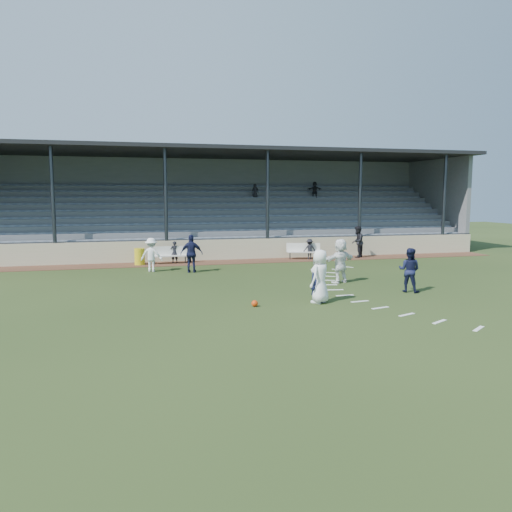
% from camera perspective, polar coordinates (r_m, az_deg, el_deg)
% --- Properties ---
extents(ground, '(90.00, 90.00, 0.00)m').
position_cam_1_polar(ground, '(18.30, 1.91, -4.96)').
color(ground, '#283917').
rests_on(ground, ground).
extents(cinder_track, '(34.00, 2.00, 0.02)m').
position_cam_1_polar(cinder_track, '(28.40, -3.92, -0.70)').
color(cinder_track, '#512F20').
rests_on(cinder_track, ground).
extents(retaining_wall, '(34.00, 0.18, 1.20)m').
position_cam_1_polar(retaining_wall, '(29.35, -4.29, 0.71)').
color(retaining_wall, beige).
rests_on(retaining_wall, ground).
extents(bench_left, '(2.01, 0.49, 0.95)m').
position_cam_1_polar(bench_left, '(28.05, -9.83, 0.31)').
color(bench_left, silver).
rests_on(bench_left, cinder_track).
extents(bench_right, '(2.03, 1.00, 0.95)m').
position_cam_1_polar(bench_right, '(29.69, 5.48, 0.74)').
color(bench_right, silver).
rests_on(bench_right, cinder_track).
extents(trash_bin, '(0.56, 0.56, 0.89)m').
position_cam_1_polar(trash_bin, '(27.88, -13.16, -0.06)').
color(trash_bin, yellow).
rests_on(trash_bin, cinder_track).
extents(football, '(0.22, 0.22, 0.22)m').
position_cam_1_polar(football, '(17.07, -0.15, -5.44)').
color(football, red).
rests_on(football, ground).
extents(player_white_lead, '(1.09, 1.06, 1.89)m').
position_cam_1_polar(player_white_lead, '(17.66, 7.33, -2.32)').
color(player_white_lead, white).
rests_on(player_white_lead, ground).
extents(player_navy_lead, '(0.66, 0.50, 1.61)m').
position_cam_1_polar(player_navy_lead, '(17.69, 7.07, -2.76)').
color(player_navy_lead, '#151939').
rests_on(player_navy_lead, ground).
extents(player_navy_mid, '(1.07, 1.06, 1.74)m').
position_cam_1_polar(player_navy_mid, '(20.41, 17.11, -1.55)').
color(player_navy_mid, '#151939').
rests_on(player_navy_mid, ground).
extents(player_white_wing, '(1.22, 0.92, 1.68)m').
position_cam_1_polar(player_white_wing, '(25.26, -11.86, 0.12)').
color(player_white_wing, white).
rests_on(player_white_wing, ground).
extents(player_navy_wing, '(1.17, 0.69, 1.86)m').
position_cam_1_polar(player_navy_wing, '(24.67, -7.37, 0.27)').
color(player_navy_wing, '#151939').
rests_on(player_navy_wing, ground).
extents(player_white_back, '(1.87, 1.14, 1.93)m').
position_cam_1_polar(player_white_back, '(21.88, 9.59, -0.54)').
color(player_white_back, white).
rests_on(player_white_back, ground).
extents(official, '(1.16, 1.18, 1.92)m').
position_cam_1_polar(official, '(30.94, 11.51, 1.61)').
color(official, black).
rests_on(official, cinder_track).
extents(sub_left_near, '(0.50, 0.38, 1.22)m').
position_cam_1_polar(sub_left_near, '(28.17, -9.30, 0.44)').
color(sub_left_near, black).
rests_on(sub_left_near, cinder_track).
extents(sub_left_far, '(0.68, 0.34, 1.12)m').
position_cam_1_polar(sub_left_far, '(28.28, -7.63, 0.39)').
color(sub_left_far, black).
rests_on(sub_left_far, cinder_track).
extents(sub_right, '(0.82, 0.51, 1.21)m').
position_cam_1_polar(sub_right, '(29.65, 6.14, 0.80)').
color(sub_right, black).
rests_on(sub_right, cinder_track).
extents(grandstand, '(34.60, 9.00, 6.61)m').
position_cam_1_polar(grandstand, '(33.87, -5.67, 4.24)').
color(grandstand, slate).
rests_on(grandstand, ground).
extents(penalty_arc, '(3.89, 14.63, 0.01)m').
position_cam_1_polar(penalty_arc, '(19.81, 13.48, -4.22)').
color(penalty_arc, white).
rests_on(penalty_arc, ground).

